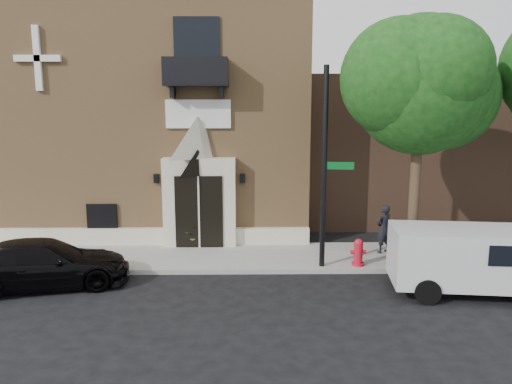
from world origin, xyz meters
The scene contains 12 objects.
ground centered at (0.00, 0.00, 0.00)m, with size 120.00×120.00×0.00m, color black.
sidewalk centered at (1.00, 1.50, 0.07)m, with size 42.00×3.00×0.15m, color gray.
church centered at (-2.99, 7.95, 4.63)m, with size 12.20×11.01×9.30m.
neighbour_building centered at (12.00, 9.00, 3.20)m, with size 18.00×8.00×6.40m, color brown.
street_tree_left centered at (6.03, 0.35, 5.87)m, with size 4.97×4.38×7.77m.
black_sedan centered at (-5.18, -0.95, 0.70)m, with size 1.95×4.80×1.39m, color black.
cargo_van centered at (7.28, -1.69, 1.05)m, with size 4.78×2.37×1.87m.
street_sign centered at (3.14, 0.37, 3.31)m, with size 0.99×1.04×6.27m.
fire_hydrant centered at (4.29, 0.40, 0.58)m, with size 0.50×0.40×0.88m.
dumpster centered at (6.95, 0.38, 0.78)m, with size 2.16×1.69×1.24m.
planter centered at (-1.22, 2.66, 0.53)m, with size 0.69×0.60×0.76m, color #477433.
pedestrian_near centered at (5.45, 1.76, 1.00)m, with size 0.62×0.40×1.69m, color black.
Camera 1 is at (0.81, -14.90, 5.39)m, focal length 35.00 mm.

